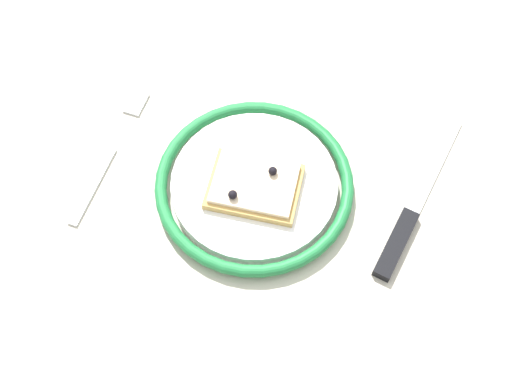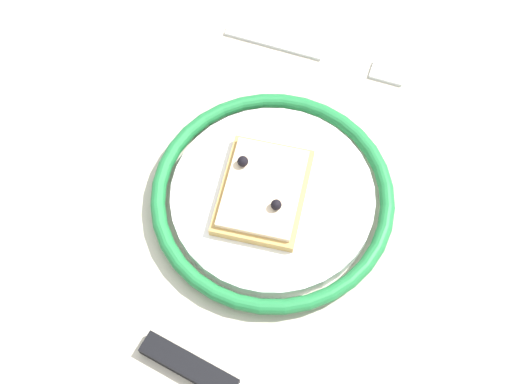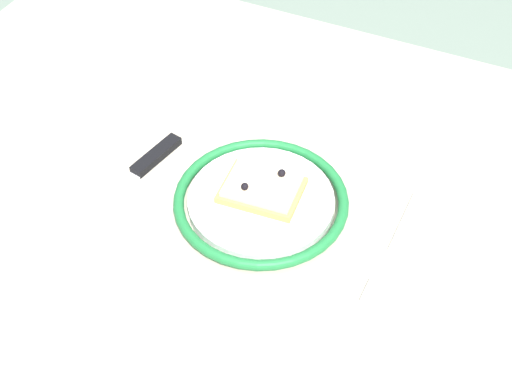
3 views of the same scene
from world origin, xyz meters
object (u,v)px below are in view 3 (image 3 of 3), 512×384
at_px(dining_table, 229,251).
at_px(knife, 141,169).
at_px(pizza_slice_near, 262,189).
at_px(fork, 394,247).
at_px(plate, 261,201).

xyz_separation_m(dining_table, knife, (0.14, -0.01, 0.09)).
bearing_deg(pizza_slice_near, knife, 6.12).
relative_size(dining_table, knife, 4.96).
xyz_separation_m(knife, fork, (-0.37, -0.02, -0.00)).
height_order(dining_table, fork, fork).
height_order(dining_table, pizza_slice_near, pizza_slice_near).
bearing_deg(dining_table, knife, -5.36).
bearing_deg(knife, plate, -176.72).
bearing_deg(pizza_slice_near, fork, 179.53).
xyz_separation_m(plate, fork, (-0.18, -0.01, -0.01)).
bearing_deg(fork, plate, 2.24).
height_order(dining_table, knife, knife).
relative_size(dining_table, pizza_slice_near, 10.70).
distance_m(knife, fork, 0.37).
bearing_deg(pizza_slice_near, dining_table, 42.70).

